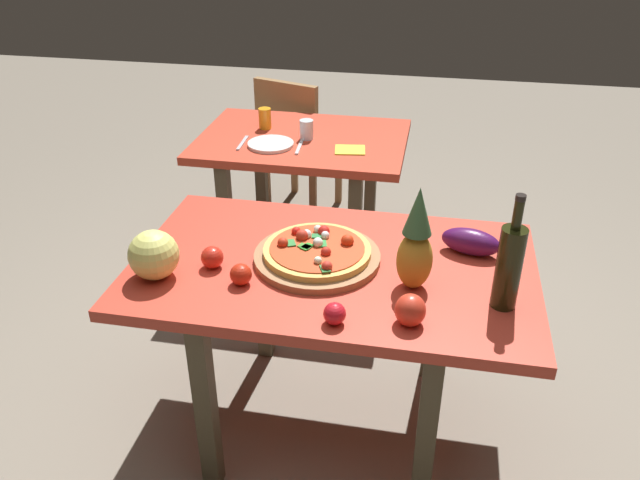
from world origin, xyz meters
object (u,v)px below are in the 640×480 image
Objects in this scene: tomato_beside_pepper at (335,314)px; drinking_glass_water at (306,130)px; display_table at (333,285)px; dining_chair at (296,139)px; bell_pepper at (410,310)px; knife_utensil at (299,147)px; pizza at (317,249)px; pineapple_left at (416,244)px; wine_bottle at (509,265)px; background_table at (303,158)px; eggplant at (471,242)px; tomato_by_bottle at (212,257)px; drinking_glass_juice at (265,118)px; fork_utensil at (243,143)px; tomato_near_board at (241,274)px; pizza_board at (317,257)px; dinner_plate at (271,144)px; melon at (154,255)px; napkin_folded at (350,150)px.

drinking_glass_water is at bearing 105.11° from tomato_beside_pepper.
drinking_glass_water is at bearing 106.37° from display_table.
dining_chair is 2.17m from bell_pepper.
bell_pepper is 1.04× the size of drinking_glass_water.
bell_pepper is 0.55× the size of knife_utensil.
pineapple_left is (0.32, -0.10, 0.11)m from pizza.
wine_bottle reaches higher than display_table.
wine_bottle reaches higher than tomato_beside_pepper.
wine_bottle is 2.03× the size of knife_utensil.
background_table is 1.27m from eggplant.
tomato_by_bottle is (-0.33, -0.11, -0.00)m from pizza.
eggplant is 1.47m from drinking_glass_juice.
bell_pepper is (0.79, -2.00, 0.29)m from dining_chair.
drinking_glass_juice is at bearing 129.15° from wine_bottle.
display_table is 1.31× the size of background_table.
fork_utensil is at bearing 101.09° from dining_chair.
tomato_near_board reaches higher than background_table.
background_table is 1.24m from tomato_by_bottle.
knife_utensil is at bearing 122.58° from dining_chair.
drinking_glass_juice is 0.24m from fork_utensil.
tomato_near_board is 1.05× the size of tomato_beside_pepper.
pineapple_left is (0.32, -0.10, 0.14)m from pizza_board.
dining_chair is 0.70m from drinking_glass_water.
display_table is at bearing -8.60° from pizza_board.
drinking_glass_juice reaches higher than tomato_beside_pepper.
background_table is 1.55m from bell_pepper.
pineapple_left is 0.66m from tomato_by_bottle.
display_table is 0.49m from eggplant.
display_table is at bearing 165.73° from wine_bottle.
dinner_plate is at bearing 100.33° from tomato_near_board.
pineapple_left is at bearing 7.03° from melon.
pineapple_left is 1.71× the size of eggplant.
eggplant is 1.11× the size of knife_utensil.
drinking_glass_water is 0.26m from napkin_folded.
display_table is 13.51× the size of bell_pepper.
dinner_plate is at bearing 113.21° from pizza.
wine_bottle is (0.54, -0.14, 0.23)m from display_table.
fork_utensil is (-0.89, 1.27, -0.04)m from bell_pepper.
drinking_glass_water is at bearing 92.82° from tomato_near_board.
drinking_glass_water is at bearing 116.35° from pineapple_left.
dining_chair reaches higher than pizza_board.
bell_pepper is at bearing -66.73° from drinking_glass_water.
tomato_beside_pepper is 0.64× the size of drinking_glass_juice.
display_table is at bearing 33.74° from tomato_near_board.
wine_bottle is 2.03× the size of fork_utensil.
dining_chair is at bearing 106.03° from background_table.
pineapple_left is at bearing 48.37° from tomato_beside_pepper.
display_table is 6.06× the size of dinner_plate.
background_table is 7.27× the size of napkin_folded.
knife_utensil reaches higher than napkin_folded.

